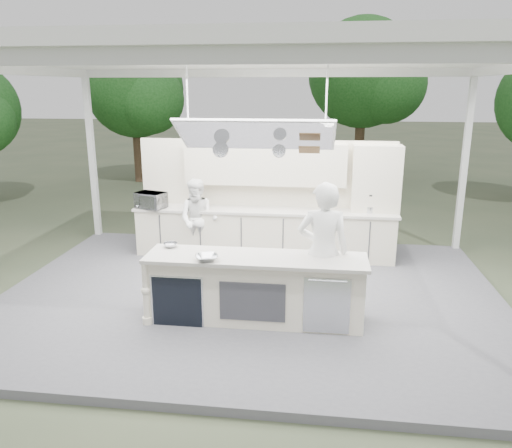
# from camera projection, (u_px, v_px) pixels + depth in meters

# --- Properties ---
(ground) EXTENTS (90.00, 90.00, 0.00)m
(ground) POSITION_uv_depth(u_px,v_px,m) (251.00, 300.00, 8.12)
(ground) COLOR #484E36
(ground) RESTS_ON ground
(stage_deck) EXTENTS (8.00, 6.00, 0.12)m
(stage_deck) POSITION_uv_depth(u_px,v_px,m) (251.00, 297.00, 8.11)
(stage_deck) COLOR #555559
(stage_deck) RESTS_ON ground
(tent) EXTENTS (8.20, 6.20, 3.86)m
(tent) POSITION_uv_depth(u_px,v_px,m) (250.00, 61.00, 7.13)
(tent) COLOR white
(tent) RESTS_ON ground
(demo_island) EXTENTS (3.10, 0.79, 0.95)m
(demo_island) POSITION_uv_depth(u_px,v_px,m) (254.00, 288.00, 7.07)
(demo_island) COLOR beige
(demo_island) RESTS_ON stage_deck
(back_counter) EXTENTS (5.08, 0.72, 0.95)m
(back_counter) POSITION_uv_depth(u_px,v_px,m) (264.00, 232.00, 9.78)
(back_counter) COLOR beige
(back_counter) RESTS_ON stage_deck
(back_wall_unit) EXTENTS (5.05, 0.48, 2.25)m
(back_wall_unit) POSITION_uv_depth(u_px,v_px,m) (288.00, 182.00, 9.67)
(back_wall_unit) COLOR beige
(back_wall_unit) RESTS_ON stage_deck
(tree_cluster) EXTENTS (19.55, 9.40, 5.85)m
(tree_cluster) POSITION_uv_depth(u_px,v_px,m) (286.00, 89.00, 16.62)
(tree_cluster) COLOR #483824
(tree_cluster) RESTS_ON ground
(head_chef) EXTENTS (0.75, 0.51, 1.99)m
(head_chef) POSITION_uv_depth(u_px,v_px,m) (323.00, 251.00, 7.02)
(head_chef) COLOR white
(head_chef) RESTS_ON stage_deck
(sous_chef) EXTENTS (0.77, 0.60, 1.57)m
(sous_chef) POSITION_uv_depth(u_px,v_px,m) (198.00, 220.00, 9.52)
(sous_chef) COLOR white
(sous_chef) RESTS_ON stage_deck
(toaster_oven) EXTENTS (0.65, 0.53, 0.31)m
(toaster_oven) POSITION_uv_depth(u_px,v_px,m) (151.00, 200.00, 9.70)
(toaster_oven) COLOR silver
(toaster_oven) RESTS_ON back_counter
(bowl_large) EXTENTS (0.40, 0.40, 0.08)m
(bowl_large) POSITION_uv_depth(u_px,v_px,m) (207.00, 258.00, 6.79)
(bowl_large) COLOR silver
(bowl_large) RESTS_ON demo_island
(bowl_small) EXTENTS (0.26, 0.26, 0.06)m
(bowl_small) POSITION_uv_depth(u_px,v_px,m) (171.00, 245.00, 7.35)
(bowl_small) COLOR #B5B7BD
(bowl_small) RESTS_ON demo_island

